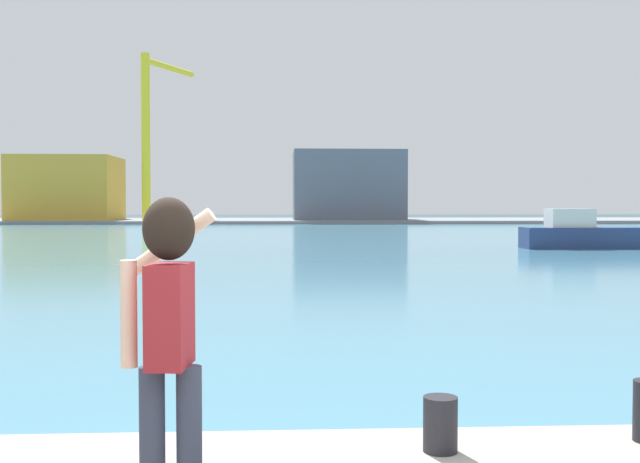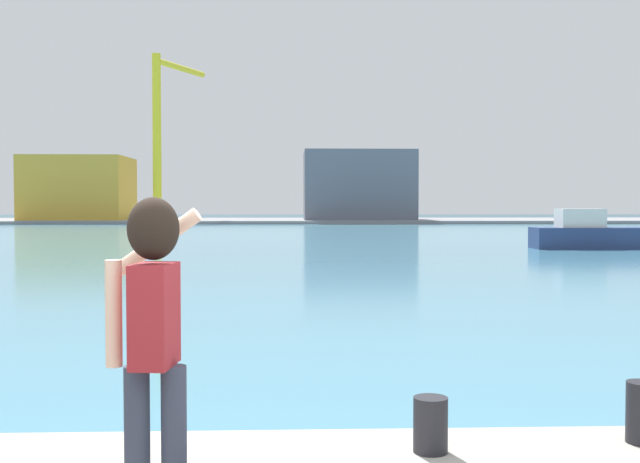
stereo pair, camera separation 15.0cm
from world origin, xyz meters
TOP-DOWN VIEW (x-y plane):
  - ground_plane at (0.00, 50.00)m, footprint 220.00×220.00m
  - harbor_water at (0.00, 52.00)m, footprint 140.00×100.00m
  - far_shore_dock at (0.00, 92.00)m, footprint 140.00×20.00m
  - person_photographer at (-0.65, 0.45)m, footprint 0.53×0.56m
  - harbor_bollard at (1.06, 1.44)m, footprint 0.24×0.24m
  - boat_moored at (15.70, 35.28)m, footprint 6.47×2.17m
  - warehouse_left at (-25.75, 91.17)m, footprint 11.94×10.79m
  - warehouse_right at (8.39, 90.13)m, footprint 13.24×10.24m
  - port_crane at (-14.90, 86.91)m, footprint 5.03×10.27m

SIDE VIEW (x-z plane):
  - ground_plane at x=0.00m, z-range 0.00..0.00m
  - harbor_water at x=0.00m, z-range 0.00..0.02m
  - far_shore_dock at x=0.00m, z-range 0.00..0.38m
  - boat_moored at x=15.70m, z-range -0.27..1.79m
  - harbor_bollard at x=1.06m, z-range 0.65..1.03m
  - person_photographer at x=-0.65m, z-range 0.84..2.58m
  - warehouse_left at x=-25.75m, z-range 0.38..8.02m
  - warehouse_right at x=8.39m, z-range 0.38..8.70m
  - port_crane at x=-14.90m, z-range 2.25..21.48m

